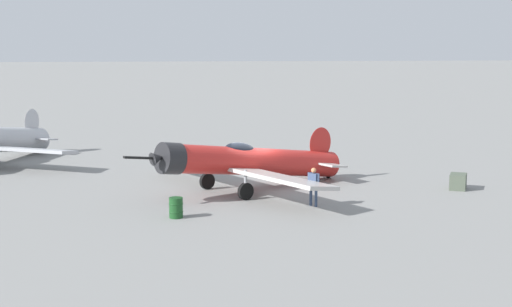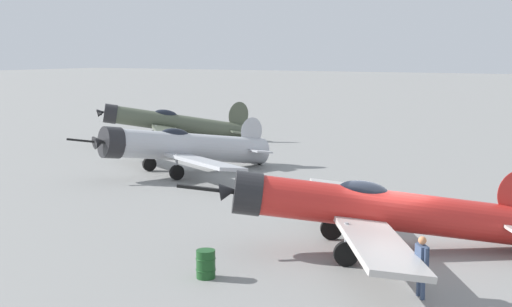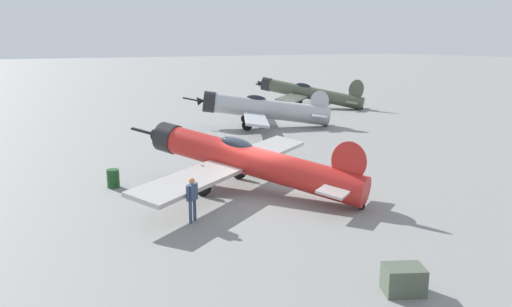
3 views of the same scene
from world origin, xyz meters
The scene contains 6 objects.
ground_plane centered at (0.00, 0.00, 0.00)m, with size 400.00×400.00×0.00m, color gray.
airplane_foreground centered at (0.45, 0.29, 1.44)m, with size 10.98×11.51×2.87m.
airplane_mid_apron centered at (15.17, -8.88, 1.46)m, with size 12.23×10.64×2.97m.
airplane_far_line centered at (23.42, -19.05, 1.47)m, with size 10.60×10.83×3.17m.
ground_crew_mechanic centered at (-2.16, 3.92, 1.05)m, with size 0.48×0.55×1.73m.
fuel_drum centered at (3.90, 5.48, 0.43)m, with size 0.61×0.61×0.86m.
Camera 2 is at (-7.38, 22.02, 6.70)m, focal length 48.62 mm.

